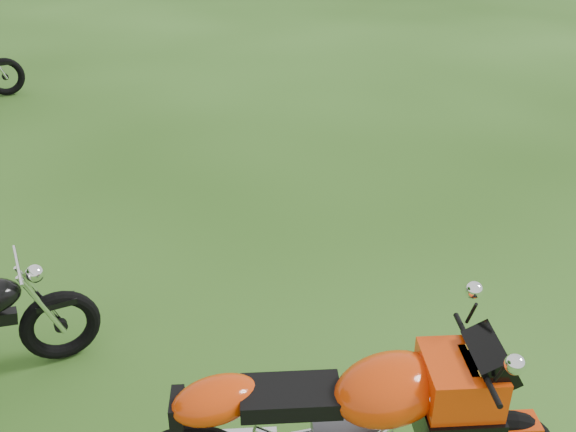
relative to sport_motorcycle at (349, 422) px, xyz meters
name	(u,v)px	position (x,y,z in m)	size (l,w,h in m)	color
ground	(339,282)	(1.00, 1.95, -0.64)	(120.00, 120.00, 0.00)	#1E3F0D
sport_motorcycle	(349,422)	(0.00, 0.00, 0.00)	(2.12, 0.53, 1.27)	red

